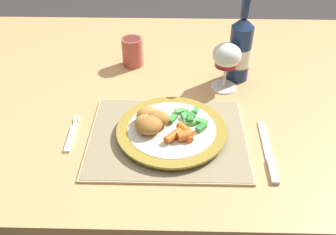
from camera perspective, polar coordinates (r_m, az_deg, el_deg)
The scene contains 11 objects.
dining_table at distance 1.13m, azimuth -1.07°, elevation 1.43°, with size 1.49×0.98×0.74m.
placemat at distance 0.90m, azimuth -0.05°, elevation -3.00°, with size 0.38×0.30×0.01m.
dinner_plate at distance 0.90m, azimuth 0.56°, elevation -2.04°, with size 0.27×0.27×0.02m.
breaded_croquettes at distance 0.89m, azimuth -2.72°, elevation -0.49°, with size 0.09×0.11×0.04m.
green_beans_pile at distance 0.91m, azimuth 3.25°, elevation -0.07°, with size 0.10×0.10×0.02m.
glazed_carrots at distance 0.86m, azimuth 2.15°, elevation -2.52°, with size 0.07×0.07×0.02m.
fork at distance 0.94m, azimuth -14.50°, elevation -2.67°, with size 0.02×0.14×0.01m.
table_knife at distance 0.89m, azimuth 15.14°, elevation -5.65°, with size 0.02×0.21×0.01m.
wine_glass at distance 1.04m, azimuth 8.93°, elevation 8.92°, with size 0.08×0.08×0.14m.
bottle at distance 1.10m, azimuth 10.94°, elevation 10.21°, with size 0.07×0.07×0.27m.
drinking_cup at distance 1.18m, azimuth -5.45°, elevation 10.02°, with size 0.06×0.06×0.09m.
Camera 1 is at (0.04, -0.91, 1.34)m, focal length 40.00 mm.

